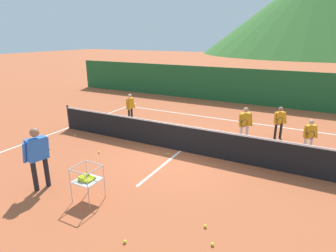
% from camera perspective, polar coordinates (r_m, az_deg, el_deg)
% --- Properties ---
extents(ground_plane, '(120.00, 120.00, 0.00)m').
position_cam_1_polar(ground_plane, '(9.87, 2.59, -5.14)').
color(ground_plane, '#B25633').
extents(line_baseline_far, '(11.03, 0.08, 0.01)m').
position_cam_1_polar(line_baseline_far, '(13.87, 10.65, 1.47)').
color(line_baseline_far, white).
rests_on(line_baseline_far, ground).
extents(line_sideline_west, '(0.08, 10.56, 0.01)m').
position_cam_1_polar(line_sideline_west, '(13.05, -19.83, -0.37)').
color(line_sideline_west, white).
rests_on(line_sideline_west, ground).
extents(line_service_center, '(0.08, 5.53, 0.01)m').
position_cam_1_polar(line_service_center, '(9.87, 2.59, -5.12)').
color(line_service_center, white).
rests_on(line_service_center, ground).
extents(tennis_net, '(10.89, 0.08, 1.05)m').
position_cam_1_polar(tennis_net, '(9.69, 2.63, -2.42)').
color(tennis_net, '#333338').
rests_on(tennis_net, ground).
extents(instructor, '(0.44, 0.82, 1.69)m').
position_cam_1_polar(instructor, '(7.91, -25.21, -5.03)').
color(instructor, black).
rests_on(instructor, ground).
extents(student_0, '(0.24, 0.54, 1.34)m').
position_cam_1_polar(student_0, '(13.07, -7.79, 4.24)').
color(student_0, black).
rests_on(student_0, ground).
extents(student_1, '(0.51, 0.71, 1.37)m').
position_cam_1_polar(student_1, '(10.75, 15.51, 0.84)').
color(student_1, silver).
rests_on(student_1, ground).
extents(student_2, '(0.49, 0.68, 1.30)m').
position_cam_1_polar(student_2, '(11.59, 21.94, 1.17)').
color(student_2, black).
rests_on(student_2, ground).
extents(student_3, '(0.47, 0.65, 1.23)m').
position_cam_1_polar(student_3, '(10.51, 27.12, -1.42)').
color(student_3, silver).
rests_on(student_3, ground).
extents(ball_cart, '(0.58, 0.58, 0.90)m').
position_cam_1_polar(ball_cart, '(7.12, -16.39, -10.29)').
color(ball_cart, '#B7B7BC').
rests_on(ball_cart, ground).
extents(tennis_ball_0, '(0.07, 0.07, 0.07)m').
position_cam_1_polar(tennis_ball_0, '(9.54, 0.02, -5.75)').
color(tennis_ball_0, yellow).
rests_on(tennis_ball_0, ground).
extents(tennis_ball_2, '(0.07, 0.07, 0.07)m').
position_cam_1_polar(tennis_ball_2, '(11.91, -18.47, -1.78)').
color(tennis_ball_2, yellow).
rests_on(tennis_ball_2, ground).
extents(tennis_ball_4, '(0.07, 0.07, 0.07)m').
position_cam_1_polar(tennis_ball_4, '(9.95, -13.99, -5.28)').
color(tennis_ball_4, yellow).
rests_on(tennis_ball_4, ground).
extents(tennis_ball_5, '(0.07, 0.07, 0.07)m').
position_cam_1_polar(tennis_ball_5, '(5.96, -8.85, -22.41)').
color(tennis_ball_5, yellow).
rests_on(tennis_ball_5, ground).
extents(tennis_ball_6, '(0.07, 0.07, 0.07)m').
position_cam_1_polar(tennis_ball_6, '(6.31, 7.65, -19.73)').
color(tennis_ball_6, yellow).
rests_on(tennis_ball_6, ground).
extents(tennis_ball_7, '(0.07, 0.07, 0.07)m').
position_cam_1_polar(tennis_ball_7, '(5.91, 9.12, -22.86)').
color(tennis_ball_7, yellow).
rests_on(tennis_ball_7, ground).
extents(windscreen_fence, '(24.26, 0.08, 2.08)m').
position_cam_1_polar(windscreen_fence, '(17.21, 14.73, 7.93)').
color(windscreen_fence, '#1E5B2D').
rests_on(windscreen_fence, ground).
extents(hill_0, '(47.13, 47.13, 18.07)m').
position_cam_1_polar(hill_0, '(72.77, 27.77, 20.15)').
color(hill_0, '#38702D').
rests_on(hill_0, ground).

